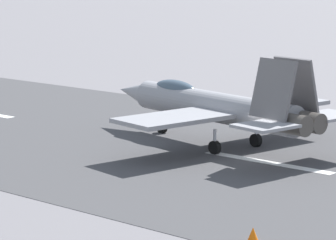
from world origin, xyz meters
TOP-DOWN VIEW (x-y plane):
  - ground_plane at (0.00, 0.00)m, footprint 400.00×400.00m
  - runway_strip at (-0.02, 0.00)m, footprint 240.00×26.00m
  - fighter_jet at (4.59, -1.71)m, footprint 17.43×14.31m
  - marker_cone_near at (-7.41, 11.54)m, footprint 0.44×0.44m

SIDE VIEW (x-z plane):
  - ground_plane at x=0.00m, z-range 0.00..0.00m
  - runway_strip at x=-0.02m, z-range 0.00..0.02m
  - marker_cone_near at x=-7.41m, z-range 0.00..0.55m
  - fighter_jet at x=4.59m, z-range -0.42..5.12m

